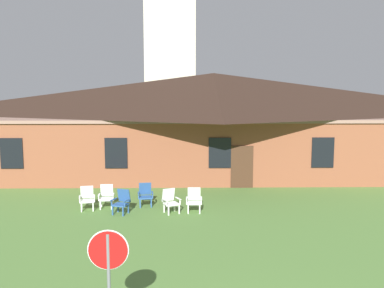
{
  "coord_description": "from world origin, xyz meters",
  "views": [
    {
      "loc": [
        -1.75,
        -7.23,
        5.15
      ],
      "look_at": [
        -1.47,
        8.96,
        2.99
      ],
      "focal_mm": 42.71,
      "sensor_mm": 36.0,
      "label": 1
    }
  ],
  "objects": [
    {
      "name": "brick_building",
      "position": [
        0.0,
        19.91,
        2.93
      ],
      "size": [
        26.44,
        10.4,
        5.74
      ],
      "color": "brown",
      "rests_on": "ground"
    },
    {
      "name": "dome_tower",
      "position": [
        -3.06,
        38.21,
        9.7
      ],
      "size": [
        5.18,
        5.18,
        21.06
      ],
      "color": "beige",
      "rests_on": "ground"
    },
    {
      "name": "stop_sign",
      "position": [
        -3.23,
        1.28,
        1.67
      ],
      "size": [
        0.81,
        0.07,
        2.35
      ],
      "color": "slate",
      "rests_on": "ground"
    },
    {
      "name": "lawn_chair_by_porch",
      "position": [
        -5.74,
        11.07,
        0.5
      ],
      "size": [
        0.72,
        0.76,
        0.96
      ],
      "color": "silver",
      "rests_on": "ground"
    },
    {
      "name": "lawn_chair_near_door",
      "position": [
        -4.99,
        11.37,
        0.5
      ],
      "size": [
        0.67,
        0.7,
        0.96
      ],
      "color": "white",
      "rests_on": "ground"
    },
    {
      "name": "lawn_chair_left_end",
      "position": [
        -4.24,
        10.48,
        0.5
      ],
      "size": [
        0.77,
        0.82,
        0.96
      ],
      "color": "#2D5693",
      "rests_on": "ground"
    },
    {
      "name": "lawn_chair_middle",
      "position": [
        -3.4,
        11.64,
        0.5
      ],
      "size": [
        0.69,
        0.73,
        0.96
      ],
      "color": "#2D5693",
      "rests_on": "ground"
    },
    {
      "name": "lawn_chair_right_end",
      "position": [
        -2.32,
        10.57,
        0.5
      ],
      "size": [
        0.81,
        0.85,
        0.96
      ],
      "color": "silver",
      "rests_on": "ground"
    },
    {
      "name": "lawn_chair_far_side",
      "position": [
        -1.36,
        10.72,
        0.5
      ],
      "size": [
        0.65,
        0.68,
        0.96
      ],
      "color": "white",
      "rests_on": "ground"
    }
  ]
}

